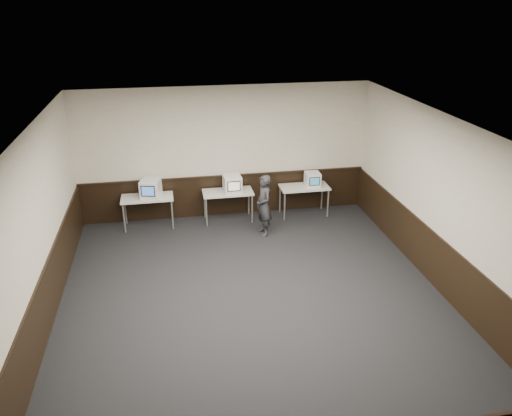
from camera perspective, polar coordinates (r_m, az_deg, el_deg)
The scene contains 17 objects.
floor at distance 9.17m, azimuth -0.17°, elevation -10.73°, with size 8.00×8.00×0.00m, color black.
ceiling at distance 7.82m, azimuth -0.20°, elevation 9.02°, with size 8.00×8.00×0.00m, color white.
back_wall at distance 12.07m, azimuth -3.59°, elevation 6.34°, with size 7.00×7.00×0.00m, color beige.
front_wall at distance 5.14m, azimuth 8.33°, elevation -20.64°, with size 7.00×7.00×0.00m, color beige.
left_wall at distance 8.54m, azimuth -24.01°, elevation -3.31°, with size 8.00×8.00×0.00m, color beige.
right_wall at distance 9.58m, azimuth 20.89°, elevation 0.08°, with size 8.00×8.00×0.00m, color beige.
wainscot_back at distance 12.42m, azimuth -3.45°, elevation 1.46°, with size 6.98×0.04×1.00m, color black.
wainscot_left at distance 9.05m, azimuth -22.74°, elevation -9.54°, with size 0.04×7.98×1.00m, color black.
wainscot_right at distance 10.03m, azimuth 19.89°, elevation -5.70°, with size 0.04×7.98×1.00m, color black.
wainscot_rail at distance 12.22m, azimuth -3.49°, elevation 3.69°, with size 6.98×0.06×0.04m, color black.
desk_left at distance 11.94m, azimuth -12.31°, elevation 0.93°, with size 1.20×0.60×0.75m.
desk_center at distance 12.00m, azimuth -3.24°, elevation 1.58°, with size 1.20×0.60×0.75m.
desk_right at distance 12.36m, azimuth 5.53°, elevation 2.17°, with size 1.20×0.60×0.75m.
emac_left at distance 11.81m, azimuth -11.96°, elevation 2.20°, with size 0.53×0.54×0.43m.
emac_center at distance 11.87m, azimuth -2.72°, elevation 2.77°, with size 0.43×0.46×0.41m.
emac_right at distance 12.30m, azimuth 6.48°, elevation 3.26°, with size 0.36×0.39×0.35m.
person at distance 11.26m, azimuth 0.90°, elevation 0.29°, with size 0.52×0.34×1.43m, color #28282D.
Camera 1 is at (-1.34, -7.45, 5.16)m, focal length 35.00 mm.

